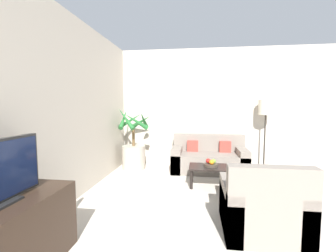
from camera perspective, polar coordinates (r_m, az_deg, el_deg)
The scene contains 13 objects.
wall_back at distance 5.43m, azimuth 20.63°, elevation 4.33°, with size 7.61×0.06×2.70m.
wall_left at distance 2.86m, azimuth -31.85°, elevation 3.51°, with size 0.06×7.71×2.70m.
tv_console at distance 2.34m, azimuth -36.45°, elevation -23.16°, with size 0.53×1.20×0.64m.
potted_palm at distance 5.06m, azimuth -8.71°, elevation -5.91°, with size 0.79×0.80×1.36m.
sofa_loveseat at distance 4.93m, azimuth 10.32°, elevation -8.23°, with size 1.56×0.76×0.76m.
floor_lamp at distance 5.23m, azimuth 23.56°, elevation 3.41°, with size 0.30×0.30×1.52m.
coffee_table at distance 4.05m, azimuth 12.27°, elevation -10.69°, with size 0.95×0.48×0.34m.
fruit_bowl at distance 4.05m, azimuth 10.79°, elevation -9.69°, with size 0.24×0.24×0.04m.
apple_red at distance 4.06m, azimuth 10.16°, elevation -8.71°, with size 0.08×0.08×0.08m.
apple_green at distance 4.06m, azimuth 11.53°, elevation -8.76°, with size 0.08×0.08×0.08m.
orange_fruit at distance 3.98m, azimuth 11.01°, elevation -8.99°, with size 0.09×0.09×0.09m.
armchair at distance 2.82m, azimuth 22.69°, elevation -18.63°, with size 0.83×0.81×0.82m.
ottoman at distance 3.57m, azimuth 19.16°, elevation -15.05°, with size 0.64×0.46×0.35m.
Camera 1 is at (-1.22, 0.85, 1.39)m, focal length 24.00 mm.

